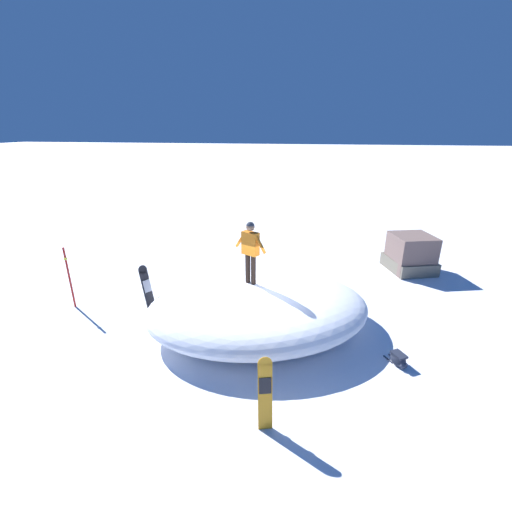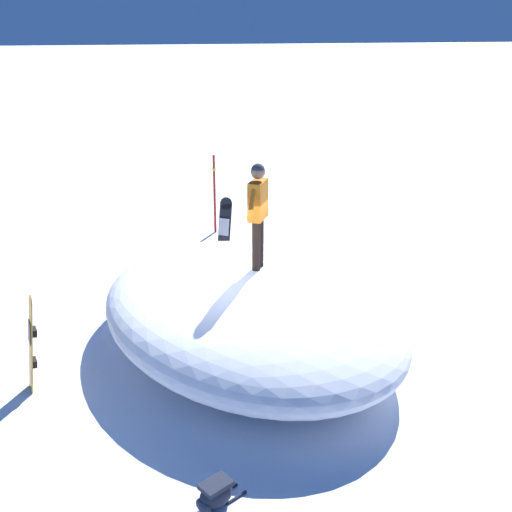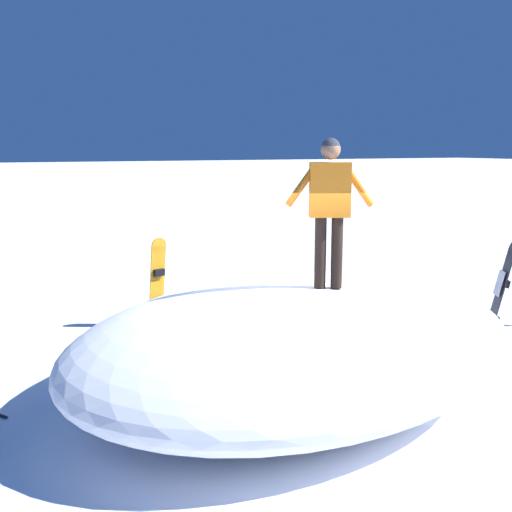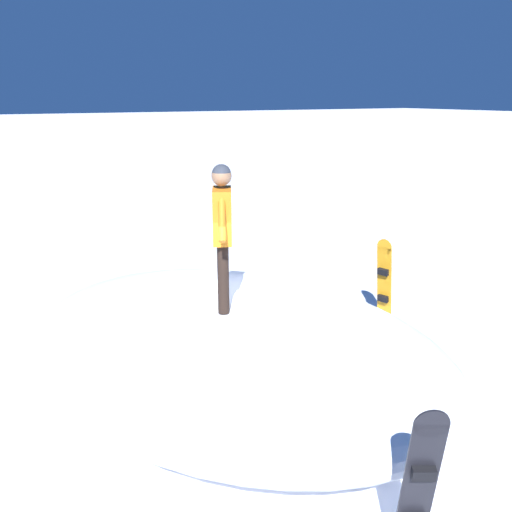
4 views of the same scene
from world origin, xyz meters
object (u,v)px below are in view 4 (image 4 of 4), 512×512
object	(u,v)px
backpack_near	(191,288)
snowboarder_standing	(222,224)
snowboard_primary_upright	(419,486)
snowboard_secondary_upright	(384,280)

from	to	relation	value
backpack_near	snowboarder_standing	bearing A→B (deg)	73.09
snowboarder_standing	snowboard_primary_upright	size ratio (longest dim) A/B	1.08
snowboarder_standing	snowboard_primary_upright	xyz separation A→B (m)	(-0.19, 3.16, -1.57)
snowboarder_standing	snowboard_secondary_upright	size ratio (longest dim) A/B	1.16
snowboarder_standing	backpack_near	xyz separation A→B (m)	(-1.21, -3.97, -2.27)
backpack_near	snowboard_secondary_upright	bearing A→B (deg)	129.49
snowboarder_standing	snowboard_primary_upright	bearing A→B (deg)	93.42
backpack_near	snowboard_primary_upright	bearing A→B (deg)	81.87
snowboard_secondary_upright	backpack_near	size ratio (longest dim) A/B	2.36
snowboarder_standing	snowboard_primary_upright	world-z (taller)	snowboarder_standing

